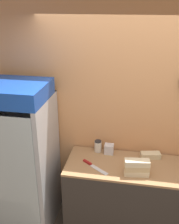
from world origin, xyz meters
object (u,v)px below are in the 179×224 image
sandwich_stack_bottom (136,172)px  condiment_jar (98,146)px  sandwich_stack_middle (137,168)px  sandwich_flat_left (151,155)px  beverage_cooler (23,149)px  chefs_knife (92,165)px  napkin_dispenser (109,149)px  sandwich_stack_top (137,163)px

sandwich_stack_bottom → condiment_jar: 0.61m
sandwich_stack_middle → sandwich_flat_left: (0.16, 0.36, -0.06)m
beverage_cooler → sandwich_stack_middle: size_ratio=6.80×
chefs_knife → beverage_cooler: bearing=174.9°
sandwich_stack_bottom → sandwich_stack_middle: sandwich_stack_middle is taller
beverage_cooler → napkin_dispenser: bearing=12.0°
sandwich_stack_middle → chefs_knife: sandwich_stack_middle is taller
beverage_cooler → sandwich_flat_left: 1.51m
sandwich_stack_bottom → sandwich_flat_left: size_ratio=1.11×
beverage_cooler → sandwich_stack_bottom: beverage_cooler is taller
sandwich_stack_bottom → napkin_dispenser: (-0.33, 0.37, 0.03)m
beverage_cooler → sandwich_stack_bottom: 1.35m
sandwich_stack_middle → chefs_knife: 0.51m
sandwich_stack_top → condiment_jar: bearing=140.5°
beverage_cooler → condiment_jar: (0.87, 0.24, -0.00)m
chefs_knife → napkin_dispenser: bearing=60.9°
beverage_cooler → napkin_dispenser: (1.01, 0.21, -0.01)m
sandwich_stack_middle → chefs_knife: size_ratio=0.85×
beverage_cooler → sandwich_flat_left: size_ratio=7.64×
sandwich_stack_top → sandwich_flat_left: bearing=66.6°
condiment_jar → sandwich_stack_middle: bearing=-39.5°
sandwich_flat_left → napkin_dispenser: (-0.49, 0.00, 0.03)m
sandwich_flat_left → sandwich_stack_top: bearing=-113.4°
sandwich_flat_left → sandwich_stack_bottom: bearing=-113.4°
sandwich_stack_bottom → sandwich_flat_left: sandwich_flat_left is taller
sandwich_stack_top → chefs_knife: (-0.49, 0.08, -0.14)m
chefs_knife → condiment_jar: bearing=86.0°
sandwich_stack_bottom → napkin_dispenser: napkin_dispenser is taller
sandwich_stack_top → condiment_jar: sandwich_stack_top is taller
sandwich_stack_bottom → sandwich_stack_top: size_ratio=0.99×
beverage_cooler → sandwich_stack_top: beverage_cooler is taller
sandwich_stack_top → napkin_dispenser: bearing=132.3°
sandwich_flat_left → napkin_dispenser: 0.49m
sandwich_stack_bottom → beverage_cooler: bearing=173.5°
sandwich_stack_middle → sandwich_stack_top: bearing=0.0°
sandwich_stack_bottom → condiment_jar: size_ratio=1.83×
sandwich_stack_middle → chefs_knife: (-0.49, 0.08, -0.08)m
chefs_knife → condiment_jar: (0.02, 0.31, 0.06)m
sandwich_stack_bottom → sandwich_stack_middle: bearing=0.0°
sandwich_stack_top → napkin_dispenser: 0.50m
sandwich_stack_bottom → chefs_knife: bearing=171.1°
beverage_cooler → sandwich_stack_bottom: (1.34, -0.15, -0.04)m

